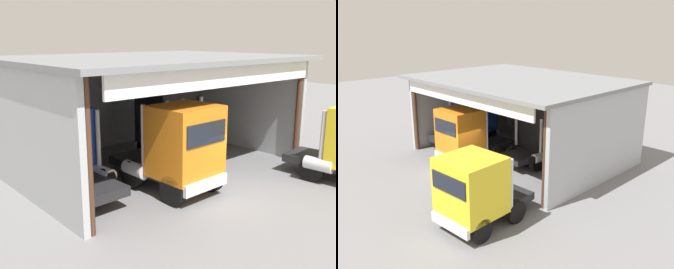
% 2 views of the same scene
% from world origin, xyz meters
% --- Properties ---
extents(ground_plane, '(80.00, 80.00, 0.00)m').
position_xyz_m(ground_plane, '(0.00, 0.00, 0.00)').
color(ground_plane, slate).
rests_on(ground_plane, ground).
extents(workshop_shed, '(12.86, 9.77, 5.26)m').
position_xyz_m(workshop_shed, '(0.00, 5.32, 3.60)').
color(workshop_shed, '#ADB2B7').
rests_on(workshop_shed, ground).
extents(truck_blue_center_bay, '(2.67, 5.12, 3.40)m').
position_xyz_m(truck_blue_center_bay, '(-4.82, 4.19, 1.81)').
color(truck_blue_center_bay, '#1E47B7').
rests_on(truck_blue_center_bay, ground).
extents(truck_orange_center_right_bay, '(2.63, 5.16, 3.59)m').
position_xyz_m(truck_orange_center_right_bay, '(-1.42, 0.96, 1.85)').
color(truck_orange_center_right_bay, orange).
rests_on(truck_orange_center_right_bay, ground).
extents(truck_black_right_bay, '(2.67, 4.40, 3.76)m').
position_xyz_m(truck_black_right_bay, '(1.57, 4.77, 1.99)').
color(truck_black_right_bay, black).
rests_on(truck_black_right_bay, ground).
extents(truck_yellow_left_bay, '(2.79, 4.61, 3.29)m').
position_xyz_m(truck_yellow_left_bay, '(4.93, -3.28, 1.75)').
color(truck_yellow_left_bay, yellow).
rests_on(truck_yellow_left_bay, ground).
extents(oil_drum, '(0.58, 0.58, 0.86)m').
position_xyz_m(oil_drum, '(5.09, 8.13, 0.43)').
color(oil_drum, '#194CB2').
rests_on(oil_drum, ground).
extents(tool_cart, '(0.90, 0.60, 1.00)m').
position_xyz_m(tool_cart, '(3.99, 7.05, 0.50)').
color(tool_cart, '#1E59A5').
rests_on(tool_cart, ground).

